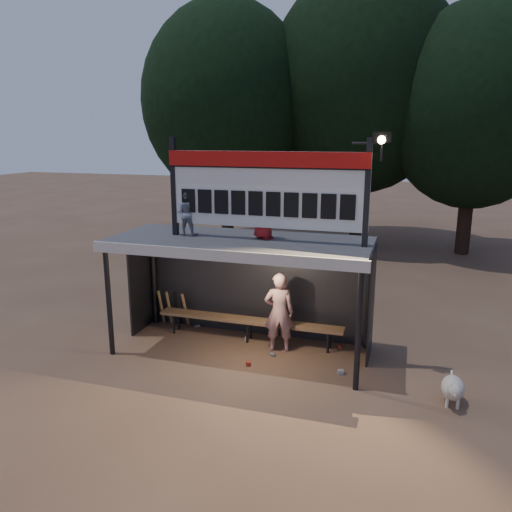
{
  "coord_description": "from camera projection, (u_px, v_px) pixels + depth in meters",
  "views": [
    {
      "loc": [
        3.08,
        -8.85,
        4.26
      ],
      "look_at": [
        0.2,
        0.4,
        1.9
      ],
      "focal_mm": 35.0,
      "sensor_mm": 36.0,
      "label": 1
    }
  ],
  "objects": [
    {
      "name": "ground",
      "position": [
        241.0,
        351.0,
        10.11
      ],
      "size": [
        80.0,
        80.0,
        0.0
      ],
      "primitive_type": "plane",
      "color": "brown",
      "rests_on": "ground"
    },
    {
      "name": "player",
      "position": [
        279.0,
        312.0,
        9.94
      ],
      "size": [
        0.68,
        0.53,
        1.63
      ],
      "primitive_type": "imported",
      "rotation": [
        0.0,
        0.0,
        3.4
      ],
      "color": "silver",
      "rests_on": "ground"
    },
    {
      "name": "child_a",
      "position": [
        187.0,
        213.0,
        9.79
      ],
      "size": [
        0.47,
        0.39,
        0.89
      ],
      "primitive_type": "imported",
      "rotation": [
        0.0,
        0.0,
        3.26
      ],
      "color": "gray",
      "rests_on": "dugout_shelter"
    },
    {
      "name": "child_b",
      "position": [
        264.0,
        211.0,
        9.45
      ],
      "size": [
        0.62,
        0.57,
        1.06
      ],
      "primitive_type": "imported",
      "rotation": [
        0.0,
        0.0,
        2.55
      ],
      "color": "maroon",
      "rests_on": "dugout_shelter"
    },
    {
      "name": "dugout_shelter",
      "position": [
        244.0,
        260.0,
        9.9
      ],
      "size": [
        5.1,
        2.08,
        2.32
      ],
      "color": "#414144",
      "rests_on": "ground"
    },
    {
      "name": "scoreboard_assembly",
      "position": [
        268.0,
        187.0,
        9.15
      ],
      "size": [
        4.1,
        0.27,
        1.99
      ],
      "color": "black",
      "rests_on": "dugout_shelter"
    },
    {
      "name": "bench",
      "position": [
        249.0,
        321.0,
        10.51
      ],
      "size": [
        4.0,
        0.35,
        0.48
      ],
      "color": "olive",
      "rests_on": "ground"
    },
    {
      "name": "tree_left",
      "position": [
        226.0,
        101.0,
        19.23
      ],
      "size": [
        6.46,
        6.46,
        9.27
      ],
      "color": "black",
      "rests_on": "ground"
    },
    {
      "name": "tree_mid",
      "position": [
        362.0,
        83.0,
        19.03
      ],
      "size": [
        7.22,
        7.22,
        10.36
      ],
      "color": "black",
      "rests_on": "ground"
    },
    {
      "name": "tree_right",
      "position": [
        476.0,
        107.0,
        17.17
      ],
      "size": [
        6.08,
        6.08,
        8.72
      ],
      "color": "black",
      "rests_on": "ground"
    },
    {
      "name": "dog",
      "position": [
        453.0,
        388.0,
        8.05
      ],
      "size": [
        0.36,
        0.81,
        0.49
      ],
      "color": "beige",
      "rests_on": "ground"
    },
    {
      "name": "bats",
      "position": [
        173.0,
        308.0,
        11.32
      ],
      "size": [
        0.68,
        0.35,
        0.84
      ],
      "color": "olive",
      "rests_on": "ground"
    },
    {
      "name": "litter",
      "position": [
        272.0,
        346.0,
        10.22
      ],
      "size": [
        3.55,
        1.6,
        0.08
      ],
      "color": "#A82C1C",
      "rests_on": "ground"
    }
  ]
}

